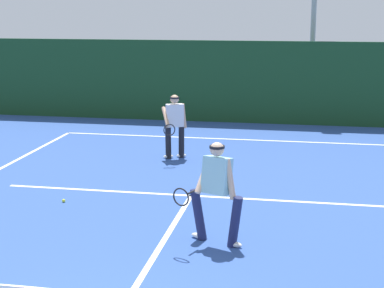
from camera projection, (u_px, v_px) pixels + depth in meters
name	position (u px, v px, depth m)	size (l,w,h in m)	color
court_line_baseline_far	(226.00, 139.00, 17.54)	(9.68, 0.10, 0.01)	white
court_line_service	(191.00, 196.00, 12.23)	(7.90, 0.10, 0.01)	white
court_line_centre	(154.00, 257.00, 9.21)	(0.10, 6.40, 0.01)	white
player_near	(216.00, 188.00, 9.58)	(1.09, 0.83, 1.67)	#1E234C
player_far	(175.00, 124.00, 15.13)	(0.67, 0.92, 1.61)	black
tennis_ball	(64.00, 201.00, 11.81)	(0.07, 0.07, 0.07)	#D1E033
back_fence_windscreen	(237.00, 82.00, 19.81)	(21.83, 0.12, 2.69)	#183F20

